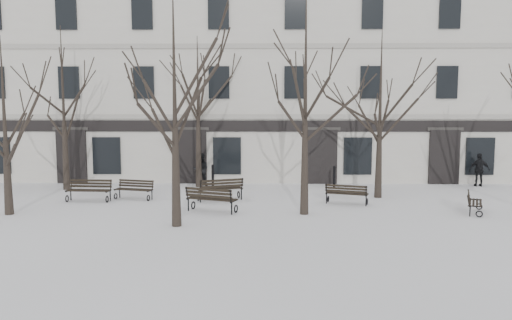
{
  "coord_description": "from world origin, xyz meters",
  "views": [
    {
      "loc": [
        0.39,
        -18.67,
        4.13
      ],
      "look_at": [
        0.04,
        3.0,
        1.81
      ],
      "focal_mm": 35.0,
      "sensor_mm": 36.0,
      "label": 1
    }
  ],
  "objects_px": {
    "tree_0": "(4,104)",
    "bench_2": "(347,193)",
    "tree_2": "(306,76)",
    "tree_1": "(174,78)",
    "bench_0": "(89,190)",
    "bench_3": "(134,189)",
    "bench_1": "(211,198)",
    "bench_4": "(220,188)",
    "bench_5": "(473,202)"
  },
  "relations": [
    {
      "from": "tree_1",
      "to": "bench_0",
      "type": "bearing_deg",
      "value": 135.81
    },
    {
      "from": "tree_0",
      "to": "tree_2",
      "type": "bearing_deg",
      "value": 1.16
    },
    {
      "from": "bench_2",
      "to": "bench_3",
      "type": "bearing_deg",
      "value": 12.19
    },
    {
      "from": "bench_2",
      "to": "tree_0",
      "type": "bearing_deg",
      "value": 28.12
    },
    {
      "from": "tree_1",
      "to": "bench_5",
      "type": "distance_m",
      "value": 12.35
    },
    {
      "from": "tree_1",
      "to": "bench_5",
      "type": "xyz_separation_m",
      "value": [
        11.21,
        2.34,
        -4.64
      ]
    },
    {
      "from": "tree_1",
      "to": "tree_2",
      "type": "distance_m",
      "value": 5.01
    },
    {
      "from": "bench_4",
      "to": "tree_0",
      "type": "bearing_deg",
      "value": -0.43
    },
    {
      "from": "bench_5",
      "to": "tree_2",
      "type": "bearing_deg",
      "value": 115.92
    },
    {
      "from": "tree_2",
      "to": "bench_1",
      "type": "relative_size",
      "value": 4.03
    },
    {
      "from": "bench_3",
      "to": "bench_1",
      "type": "bearing_deg",
      "value": -21.67
    },
    {
      "from": "bench_1",
      "to": "bench_5",
      "type": "relative_size",
      "value": 1.24
    },
    {
      "from": "tree_1",
      "to": "bench_4",
      "type": "height_order",
      "value": "tree_1"
    },
    {
      "from": "bench_2",
      "to": "bench_0",
      "type": "bearing_deg",
      "value": 15.98
    },
    {
      "from": "tree_0",
      "to": "bench_2",
      "type": "relative_size",
      "value": 3.67
    },
    {
      "from": "bench_1",
      "to": "bench_0",
      "type": "bearing_deg",
      "value": -0.74
    },
    {
      "from": "bench_0",
      "to": "bench_5",
      "type": "height_order",
      "value": "bench_0"
    },
    {
      "from": "tree_1",
      "to": "tree_0",
      "type": "bearing_deg",
      "value": 165.37
    },
    {
      "from": "tree_0",
      "to": "bench_1",
      "type": "relative_size",
      "value": 3.23
    },
    {
      "from": "bench_0",
      "to": "tree_1",
      "type": "bearing_deg",
      "value": -40.84
    },
    {
      "from": "bench_1",
      "to": "bench_2",
      "type": "xyz_separation_m",
      "value": [
        5.58,
        1.65,
        -0.07
      ]
    },
    {
      "from": "tree_2",
      "to": "bench_5",
      "type": "xyz_separation_m",
      "value": [
        6.62,
        0.34,
        -4.84
      ]
    },
    {
      "from": "tree_0",
      "to": "tree_2",
      "type": "xyz_separation_m",
      "value": [
        11.36,
        0.23,
        1.04
      ]
    },
    {
      "from": "bench_1",
      "to": "bench_3",
      "type": "height_order",
      "value": "bench_1"
    },
    {
      "from": "tree_2",
      "to": "bench_4",
      "type": "relative_size",
      "value": 4.06
    },
    {
      "from": "bench_1",
      "to": "bench_4",
      "type": "bearing_deg",
      "value": -72.58
    },
    {
      "from": "bench_0",
      "to": "bench_3",
      "type": "bearing_deg",
      "value": 19.3
    },
    {
      "from": "bench_2",
      "to": "bench_4",
      "type": "distance_m",
      "value": 5.49
    },
    {
      "from": "tree_2",
      "to": "bench_2",
      "type": "distance_m",
      "value": 5.53
    },
    {
      "from": "tree_0",
      "to": "tree_2",
      "type": "relative_size",
      "value": 0.8
    },
    {
      "from": "bench_0",
      "to": "bench_2",
      "type": "xyz_separation_m",
      "value": [
        11.17,
        -0.55,
        -0.04
      ]
    },
    {
      "from": "bench_0",
      "to": "bench_3",
      "type": "distance_m",
      "value": 1.92
    },
    {
      "from": "bench_0",
      "to": "bench_5",
      "type": "xyz_separation_m",
      "value": [
        15.84,
        -2.16,
        -0.08
      ]
    },
    {
      "from": "tree_0",
      "to": "bench_1",
      "type": "xyz_separation_m",
      "value": [
        7.74,
        0.53,
        -3.69
      ]
    },
    {
      "from": "tree_0",
      "to": "bench_0",
      "type": "bearing_deg",
      "value": 51.87
    },
    {
      "from": "bench_2",
      "to": "bench_4",
      "type": "relative_size",
      "value": 0.89
    },
    {
      "from": "bench_1",
      "to": "bench_5",
      "type": "distance_m",
      "value": 10.25
    },
    {
      "from": "tree_0",
      "to": "bench_5",
      "type": "height_order",
      "value": "tree_0"
    },
    {
      "from": "bench_1",
      "to": "bench_4",
      "type": "xyz_separation_m",
      "value": [
        0.15,
        2.48,
        -0.0
      ]
    },
    {
      "from": "tree_2",
      "to": "bench_2",
      "type": "bearing_deg",
      "value": 45.0
    },
    {
      "from": "tree_2",
      "to": "bench_4",
      "type": "xyz_separation_m",
      "value": [
        -3.48,
        2.77,
        -4.74
      ]
    },
    {
      "from": "bench_0",
      "to": "bench_4",
      "type": "relative_size",
      "value": 0.93
    },
    {
      "from": "bench_0",
      "to": "tree_2",
      "type": "bearing_deg",
      "value": -11.84
    },
    {
      "from": "bench_2",
      "to": "bench_5",
      "type": "distance_m",
      "value": 4.94
    },
    {
      "from": "tree_0",
      "to": "bench_2",
      "type": "xyz_separation_m",
      "value": [
        13.31,
        2.18,
        -3.75
      ]
    },
    {
      "from": "tree_2",
      "to": "tree_0",
      "type": "bearing_deg",
      "value": -178.84
    },
    {
      "from": "tree_1",
      "to": "bench_0",
      "type": "relative_size",
      "value": 4.22
    },
    {
      "from": "tree_1",
      "to": "bench_0",
      "type": "distance_m",
      "value": 7.91
    },
    {
      "from": "tree_1",
      "to": "tree_2",
      "type": "xyz_separation_m",
      "value": [
        4.59,
        2.0,
        0.2
      ]
    },
    {
      "from": "tree_1",
      "to": "bench_1",
      "type": "bearing_deg",
      "value": 67.37
    }
  ]
}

